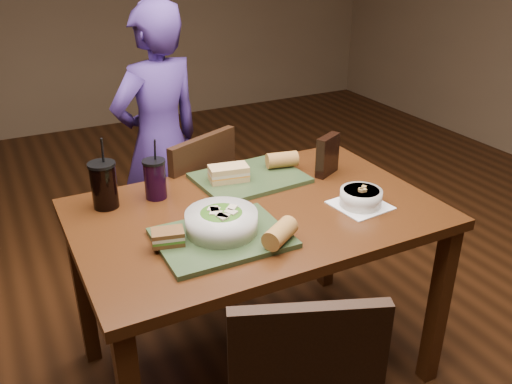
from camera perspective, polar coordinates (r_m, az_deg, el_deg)
ground at (r=2.41m, az=0.00°, el=-17.82°), size 6.00×6.00×0.00m
dining_table at (r=2.02m, az=0.00°, el=-4.11°), size 1.30×0.85×0.75m
chair_far at (r=2.56m, az=-6.10°, el=-1.80°), size 0.50×0.51×0.88m
diner at (r=2.80m, az=-10.09°, el=5.14°), size 0.58×0.47×1.40m
tray_near at (r=1.78m, az=-3.57°, el=-4.84°), size 0.42×0.32×0.02m
tray_far at (r=2.20m, az=-0.68°, el=1.49°), size 0.44×0.35×0.02m
salad_bowl at (r=1.78m, az=-3.66°, el=-3.00°), size 0.24×0.24×0.08m
soup_bowl at (r=2.02m, az=10.98°, el=-0.54°), size 0.20×0.20×0.08m
sandwich_near at (r=1.74m, az=-9.26°, el=-4.70°), size 0.11×0.09×0.05m
sandwich_far at (r=2.15m, az=-2.90°, el=1.99°), size 0.17×0.11×0.06m
baguette_near at (r=1.72m, az=2.55°, el=-4.36°), size 0.15×0.13×0.07m
baguette_far at (r=2.28m, az=2.76°, el=3.41°), size 0.14×0.09×0.06m
cup_cola at (r=2.03m, az=-15.71°, el=0.73°), size 0.10×0.10×0.27m
cup_berry at (r=2.07m, az=-10.58°, el=1.37°), size 0.09×0.09×0.24m
chip_bag at (r=2.25m, az=7.54°, el=3.86°), size 0.13×0.09×0.17m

